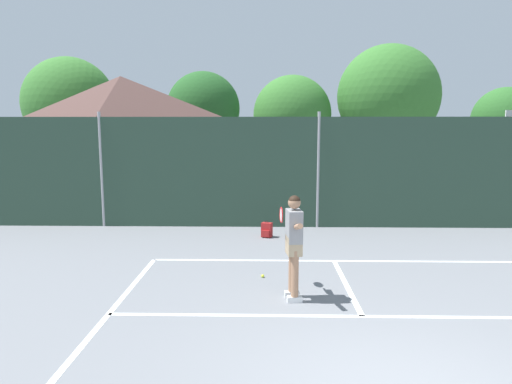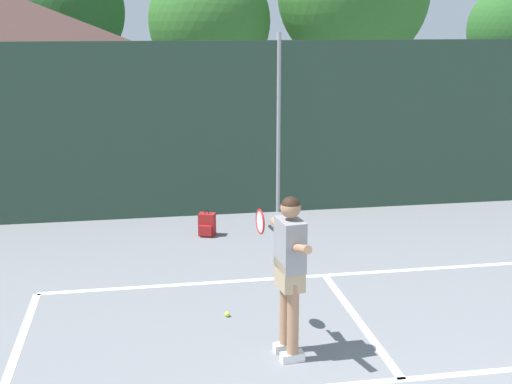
{
  "view_description": "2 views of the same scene",
  "coord_description": "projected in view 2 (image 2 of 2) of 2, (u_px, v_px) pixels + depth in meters",
  "views": [
    {
      "loc": [
        -1.55,
        -4.45,
        3.02
      ],
      "look_at": [
        -1.78,
        5.64,
        1.55
      ],
      "focal_mm": 31.76,
      "sensor_mm": 36.0,
      "label": 1
    },
    {
      "loc": [
        -2.6,
        -3.54,
        3.67
      ],
      "look_at": [
        -0.72,
        7.33,
        0.85
      ],
      "focal_mm": 47.38,
      "sensor_mm": 36.0,
      "label": 2
    }
  ],
  "objects": [
    {
      "name": "backpack_red",
      "position": [
        207.0,
        225.0,
        11.77
      ],
      "size": [
        0.33,
        0.31,
        0.46
      ],
      "color": "maroon",
      "rests_on": "ground"
    },
    {
      "name": "treeline_backdrop",
      "position": [
        178.0,
        6.0,
        21.97
      ],
      "size": [
        26.59,
        4.67,
        7.15
      ],
      "color": "brown",
      "rests_on": "ground"
    },
    {
      "name": "tennis_player",
      "position": [
        289.0,
        263.0,
        7.32
      ],
      "size": [
        0.38,
        1.42,
        1.85
      ],
      "color": "silver",
      "rests_on": "ground"
    },
    {
      "name": "tennis_ball",
      "position": [
        227.0,
        314.0,
        8.58
      ],
      "size": [
        0.07,
        0.07,
        0.07
      ],
      "primitive_type": "sphere",
      "color": "#CCE033",
      "rests_on": "ground"
    },
    {
      "name": "chainlink_fence",
      "position": [
        278.0,
        128.0,
        12.9
      ],
      "size": [
        26.09,
        0.09,
        3.45
      ],
      "color": "#284233",
      "rests_on": "ground"
    }
  ]
}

